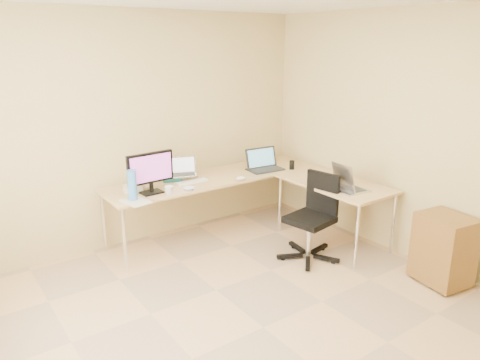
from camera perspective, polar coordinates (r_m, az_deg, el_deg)
floor at (r=3.93m, az=2.97°, el=-18.02°), size 4.50×4.50×0.00m
wall_back at (r=5.25m, az=-12.35°, el=6.14°), size 4.50×0.00×4.50m
wall_right at (r=4.92m, az=22.81°, el=4.49°), size 0.00×4.50×4.50m
desk_main at (r=5.48m, az=-3.08°, el=-3.18°), size 2.65×0.70×0.73m
desk_return at (r=5.35m, az=11.67°, el=-4.02°), size 0.70×1.30×0.73m
monitor at (r=4.79m, az=-11.18°, el=0.87°), size 0.52×0.20×0.44m
book_stack at (r=5.31m, az=-8.54°, el=0.40°), size 0.31×0.35×0.05m
laptop_center at (r=5.23m, az=-7.21°, el=1.65°), size 0.39×0.35×0.21m
laptop_black at (r=5.59m, az=3.23°, el=2.58°), size 0.45×0.35×0.27m
keyboard at (r=5.15m, az=-6.06°, el=-0.21°), size 0.38×0.11×0.02m
mouse at (r=5.21m, az=0.09°, el=0.24°), size 0.13×0.10×0.04m
mug at (r=4.75m, az=-8.88°, el=-1.30°), size 0.11×0.11×0.10m
cd_stack at (r=4.88m, az=-6.44°, el=-1.12°), size 0.12×0.12×0.03m
water_bottle at (r=4.63m, az=-13.40°, el=-0.65°), size 0.12×0.12×0.31m
papers at (r=4.62m, az=-12.97°, el=-2.65°), size 0.26×0.34×0.01m
white_box at (r=4.94m, az=-13.34°, el=-1.02°), size 0.22×0.19×0.07m
desk_fan at (r=4.96m, az=-12.07°, el=0.62°), size 0.28×0.28×0.31m
black_cup at (r=5.68m, az=6.54°, el=1.89°), size 0.08×0.08×0.11m
laptop_return at (r=4.95m, az=13.88°, el=0.10°), size 0.41×0.33×0.25m
office_chair at (r=4.86m, az=8.78°, el=-4.36°), size 0.65×0.65×0.93m
cabinet at (r=4.79m, az=24.22°, el=-7.89°), size 0.45×0.53×0.66m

